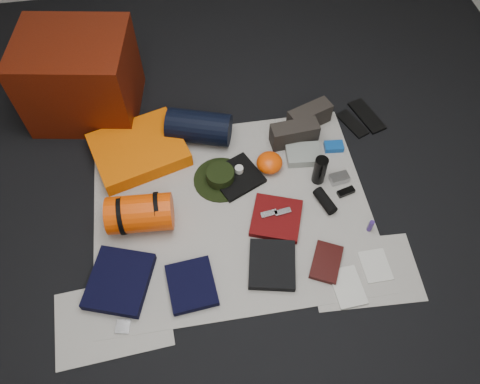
{
  "coord_description": "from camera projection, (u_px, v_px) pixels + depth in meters",
  "views": [
    {
      "loc": [
        -0.18,
        -1.4,
        2.36
      ],
      "look_at": [
        0.05,
        0.05,
        0.1
      ],
      "focal_mm": 35.0,
      "sensor_mm": 36.0,
      "label": 1
    }
  ],
  "objects": [
    {
      "name": "floor",
      "position": [
        232.0,
        210.0,
        2.75
      ],
      "size": [
        4.5,
        4.5,
        0.02
      ],
      "primitive_type": "cube",
      "color": "black",
      "rests_on": "ground"
    },
    {
      "name": "red_shirt",
      "position": [
        276.0,
        218.0,
        2.69
      ],
      "size": [
        0.35,
        0.35,
        0.04
      ],
      "primitive_type": "cube",
      "rotation": [
        0.0,
        0.0,
        -0.35
      ],
      "color": "#58090A",
      "rests_on": "newspaper_mat"
    },
    {
      "name": "toiletry_purple",
      "position": [
        370.0,
        226.0,
        2.63
      ],
      "size": [
        0.04,
        0.04,
        0.09
      ],
      "primitive_type": "cylinder",
      "rotation": [
        0.0,
        0.0,
        0.27
      ],
      "color": "navy",
      "rests_on": "newspaper_mat"
    },
    {
      "name": "speaker",
      "position": [
        325.0,
        201.0,
        2.73
      ],
      "size": [
        0.12,
        0.18,
        0.07
      ],
      "primitive_type": "cylinder",
      "rotation": [
        1.57,
        0.0,
        0.33
      ],
      "color": "black",
      "rests_on": "newspaper_mat"
    },
    {
      "name": "orange_stuff_sack",
      "position": [
        269.0,
        163.0,
        2.86
      ],
      "size": [
        0.18,
        0.18,
        0.11
      ],
      "primitive_type": "ellipsoid",
      "rotation": [
        0.0,
        0.0,
        0.1
      ],
      "color": "#E03F03",
      "rests_on": "newspaper_mat"
    },
    {
      "name": "trousers_navy_b",
      "position": [
        192.0,
        285.0,
        2.46
      ],
      "size": [
        0.27,
        0.3,
        0.04
      ],
      "primitive_type": "cube",
      "rotation": [
        0.0,
        0.0,
        0.09
      ],
      "color": "black",
      "rests_on": "newspaper_mat"
    },
    {
      "name": "map_booklet",
      "position": [
        348.0,
        287.0,
        2.47
      ],
      "size": [
        0.16,
        0.23,
        0.01
      ],
      "primitive_type": "cube",
      "rotation": [
        0.0,
        0.0,
        0.06
      ],
      "color": "beige",
      "rests_on": "newspaper_mat"
    },
    {
      "name": "paperback_book",
      "position": [
        326.0,
        262.0,
        2.54
      ],
      "size": [
        0.23,
        0.27,
        0.03
      ],
      "primitive_type": "cube",
      "rotation": [
        0.0,
        0.0,
        -0.46
      ],
      "color": "black",
      "rests_on": "newspaper_mat"
    },
    {
      "name": "hiking_boot_right",
      "position": [
        309.0,
        116.0,
        3.04
      ],
      "size": [
        0.31,
        0.2,
        0.14
      ],
      "primitive_type": "cube",
      "rotation": [
        0.0,
        0.0,
        0.36
      ],
      "color": "#292420",
      "rests_on": "newspaper_mat"
    },
    {
      "name": "red_cabinet",
      "position": [
        80.0,
        77.0,
        2.96
      ],
      "size": [
        0.75,
        0.66,
        0.56
      ],
      "primitive_type": "cube",
      "rotation": [
        0.0,
        0.0,
        -0.17
      ],
      "color": "#511305",
      "rests_on": "floor"
    },
    {
      "name": "toiletry_clear",
      "position": [
        370.0,
        225.0,
        2.63
      ],
      "size": [
        0.04,
        0.04,
        0.08
      ],
      "primitive_type": "cylinder",
      "rotation": [
        0.0,
        0.0,
        -0.29
      ],
      "color": "#B6BBB6",
      "rests_on": "newspaper_mat"
    },
    {
      "name": "first_aid_pouch",
      "position": [
        304.0,
        154.0,
        2.93
      ],
      "size": [
        0.23,
        0.18,
        0.05
      ],
      "primitive_type": "cube",
      "rotation": [
        0.0,
        0.0,
        -0.07
      ],
      "color": "gray",
      "rests_on": "newspaper_mat"
    },
    {
      "name": "newspaper_sheet_front_right",
      "position": [
        364.0,
        271.0,
        2.53
      ],
      "size": [
        0.6,
        0.43,
        0.0
      ],
      "primitive_type": "cube",
      "rotation": [
        0.0,
        0.0,
        -0.05
      ],
      "color": "beige",
      "rests_on": "floor"
    },
    {
      "name": "boonie_brim",
      "position": [
        221.0,
        179.0,
        2.85
      ],
      "size": [
        0.36,
        0.36,
        0.01
      ],
      "primitive_type": "cylinder",
      "rotation": [
        0.0,
        0.0,
        0.1
      ],
      "color": "black",
      "rests_on": "newspaper_mat"
    },
    {
      "name": "newspaper_mat",
      "position": [
        232.0,
        209.0,
        2.74
      ],
      "size": [
        1.6,
        1.3,
        0.01
      ],
      "primitive_type": "cube",
      "color": "beige",
      "rests_on": "floor"
    },
    {
      "name": "flip_flop_right",
      "position": [
        367.0,
        116.0,
        3.14
      ],
      "size": [
        0.19,
        0.32,
        0.02
      ],
      "primitive_type": "cube",
      "rotation": [
        0.0,
        0.0,
        0.3
      ],
      "color": "black",
      "rests_on": "floor"
    },
    {
      "name": "trousers_navy_a",
      "position": [
        119.0,
        281.0,
        2.47
      ],
      "size": [
        0.4,
        0.43,
        0.05
      ],
      "primitive_type": "cube",
      "rotation": [
        0.0,
        0.0,
        -0.33
      ],
      "color": "black",
      "rests_on": "newspaper_mat"
    },
    {
      "name": "flip_flop_left",
      "position": [
        352.0,
        124.0,
        3.1
      ],
      "size": [
        0.18,
        0.26,
        0.01
      ],
      "primitive_type": "cube",
      "rotation": [
        0.0,
        0.0,
        0.4
      ],
      "color": "black",
      "rests_on": "floor"
    },
    {
      "name": "tape_roll",
      "position": [
        239.0,
        169.0,
        2.84
      ],
      "size": [
        0.05,
        0.05,
        0.04
      ],
      "primitive_type": "cylinder",
      "color": "beige",
      "rests_on": "black_tshirt"
    },
    {
      "name": "key_cluster",
      "position": [
        123.0,
        327.0,
        2.36
      ],
      "size": [
        0.08,
        0.08,
        0.01
      ],
      "primitive_type": "cube",
      "rotation": [
        0.0,
        0.0,
        -0.18
      ],
      "color": "#A8A8AC",
      "rests_on": "newspaper_mat"
    },
    {
      "name": "navy_duffel",
      "position": [
        199.0,
        127.0,
        2.95
      ],
      "size": [
        0.44,
        0.32,
        0.21
      ],
      "primitive_type": "cylinder",
      "rotation": [
        0.0,
        1.57,
        -0.31
      ],
      "color": "black",
      "rests_on": "newspaper_mat"
    },
    {
      "name": "sack_strap_right",
      "position": [
        158.0,
        211.0,
        2.61
      ],
      "size": [
        0.03,
        0.22,
        0.22
      ],
      "primitive_type": "cylinder",
      "rotation": [
        0.0,
        1.57,
        0.0
      ],
      "color": "black",
      "rests_on": "newspaper_mat"
    },
    {
      "name": "boonie_crown",
      "position": [
        220.0,
        176.0,
        2.82
      ],
      "size": [
        0.17,
        0.17,
        0.07
      ],
      "primitive_type": "cylinder",
      "color": "black",
      "rests_on": "boonie_brim"
    },
    {
      "name": "compact_camera",
      "position": [
        339.0,
        178.0,
        2.83
      ],
      "size": [
        0.12,
        0.08,
        0.04
      ],
      "primitive_type": "cube",
      "rotation": [
        0.0,
        0.0,
        0.14
      ],
      "color": "#A8A8AC",
      "rests_on": "newspaper_mat"
    },
    {
      "name": "stuff_sack",
      "position": [
        140.0,
        213.0,
        2.6
      ],
      "size": [
        0.37,
        0.24,
        0.21
      ],
      "primitive_type": "cylinder",
      "rotation": [
        0.0,
        1.57,
        -0.07
      ],
      "color": "#E03F03",
      "rests_on": "newspaper_mat"
    },
    {
      "name": "water_bottle",
      "position": [
        320.0,
        170.0,
        2.77
      ],
      "size": [
        0.1,
        0.1,
        0.2
      ],
      "primitive_type": "cylinder",
      "rotation": [
        0.0,
        0.0,
        0.43
      ],
      "color": "black",
      "rests_on": "newspaper_mat"
    },
    {
      "name": "energy_bar_a",
      "position": [
        269.0,
        214.0,
        2.67
      ],
      "size": [
        0.1,
        0.05,
        0.01
      ],
      "primitive_type": "cube",
      "rotation": [
        0.0,
        0.0,
        0.14
      ],
      "color": "#A8A8AC",
      "rests_on": "red_shirt"
    },
    {
      "name": "map_printout",
      "position": [
        376.0,
        266.0,
        2.54
      ],
      "size": [
        0.15,
        0.19,
        0.01
      ],
      "primitive_type": "cube",
      "rotation": [
        0.0,
        0.0,
        0.01
      ],
      "color": "beige",
      "rests_on": "newspaper_mat"
    },
    {
      "name": "energy_bar_b",
      "position": [
        283.0,
        212.0,
        2.68
      ],
      "size": [
        0.1,
        0.05,
        0.01
      ],
      "primitive_type": "cube",
      "rotation": [
        0.0,
        0.0,
        0.14
      ],
      "color": "#A8A8AC",
      "rests_on": "red_shirt"
    },
    {
      "name": "sleeping_pad",
      "position": [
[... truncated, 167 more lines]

